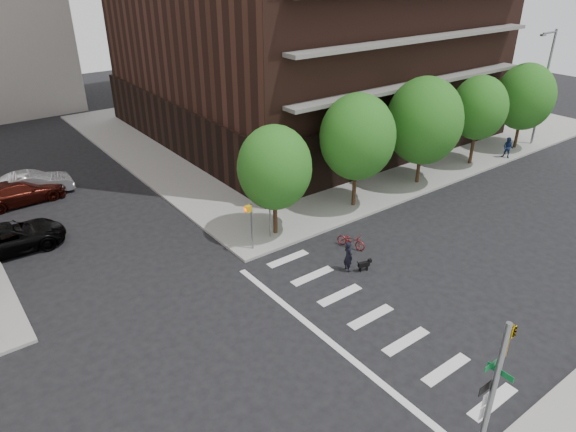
{
  "coord_description": "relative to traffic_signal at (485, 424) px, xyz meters",
  "views": [
    {
      "loc": [
        -10.68,
        -12.13,
        14.04
      ],
      "look_at": [
        3.0,
        6.0,
        2.5
      ],
      "focal_mm": 32.0,
      "sensor_mm": 36.0,
      "label": 1
    }
  ],
  "objects": [
    {
      "name": "ground",
      "position": [
        0.47,
        7.49,
        -2.7
      ],
      "size": [
        120.0,
        120.0,
        0.0
      ],
      "primitive_type": "plane",
      "color": "black",
      "rests_on": "ground"
    },
    {
      "name": "sidewalk_ne",
      "position": [
        20.97,
        30.99,
        -2.62
      ],
      "size": [
        39.0,
        33.0,
        0.15
      ],
      "primitive_type": "cube",
      "color": "gray",
      "rests_on": "ground"
    },
    {
      "name": "crosswalk",
      "position": [
        2.68,
        7.49,
        -2.69
      ],
      "size": [
        3.85,
        13.0,
        0.01
      ],
      "color": "silver",
      "rests_on": "ground"
    },
    {
      "name": "tree_a",
      "position": [
        4.47,
        15.99,
        1.35
      ],
      "size": [
        4.0,
        4.0,
        5.9
      ],
      "color": "#301E11",
      "rests_on": "sidewalk_ne"
    },
    {
      "name": "tree_b",
      "position": [
        10.47,
        15.99,
        1.85
      ],
      "size": [
        4.5,
        4.5,
        6.65
      ],
      "color": "#301E11",
      "rests_on": "sidewalk_ne"
    },
    {
      "name": "tree_c",
      "position": [
        16.47,
        15.99,
        1.75
      ],
      "size": [
        5.0,
        5.0,
        6.8
      ],
      "color": "#301E11",
      "rests_on": "sidewalk_ne"
    },
    {
      "name": "tree_d",
      "position": [
        22.47,
        15.99,
        1.64
      ],
      "size": [
        4.0,
        4.0,
        6.2
      ],
      "color": "#301E11",
      "rests_on": "sidewalk_ne"
    },
    {
      "name": "tree_e",
      "position": [
        28.47,
        15.99,
        1.55
      ],
      "size": [
        4.5,
        4.5,
        6.35
      ],
      "color": "#301E11",
      "rests_on": "sidewalk_ne"
    },
    {
      "name": "traffic_signal",
      "position": [
        0.0,
        0.0,
        0.0
      ],
      "size": [
        0.9,
        0.75,
        6.0
      ],
      "color": "slate",
      "rests_on": "sidewalk_s"
    },
    {
      "name": "pedestrian_signal",
      "position": [
        2.79,
        15.42,
        -0.84
      ],
      "size": [
        2.18,
        0.67,
        2.6
      ],
      "color": "slate",
      "rests_on": "sidewalk_ne"
    },
    {
      "name": "streetlamp",
      "position": [
        30.29,
        15.69,
        2.59
      ],
      "size": [
        2.14,
        0.22,
        9.0
      ],
      "color": "slate",
      "rests_on": "sidewalk_ne"
    },
    {
      "name": "parked_car_black",
      "position": [
        -7.73,
        23.0,
        -1.94
      ],
      "size": [
        2.71,
        5.56,
        1.52
      ],
      "primitive_type": "imported",
      "rotation": [
        0.0,
        0.0,
        1.54
      ],
      "color": "black",
      "rests_on": "ground"
    },
    {
      "name": "parked_car_maroon",
      "position": [
        -5.92,
        29.08,
        -1.94
      ],
      "size": [
        2.25,
        5.27,
        1.51
      ],
      "primitive_type": "imported",
      "rotation": [
        0.0,
        0.0,
        1.6
      ],
      "color": "#380F09",
      "rests_on": "ground"
    },
    {
      "name": "parked_car_silver",
      "position": [
        -5.07,
        29.78,
        -1.89
      ],
      "size": [
        2.14,
        5.06,
        1.62
      ],
      "primitive_type": "imported",
      "rotation": [
        0.0,
        0.0,
        1.48
      ],
      "color": "#B0B3B7",
      "rests_on": "ground"
    },
    {
      "name": "scooter",
      "position": [
        6.88,
        12.4,
        -2.26
      ],
      "size": [
        1.08,
        1.76,
        0.88
      ],
      "primitive_type": "imported",
      "rotation": [
        0.0,
        0.0,
        0.32
      ],
      "color": "maroon",
      "rests_on": "ground"
    },
    {
      "name": "dog_walker",
      "position": [
        5.19,
        10.85,
        -1.89
      ],
      "size": [
        0.65,
        0.48,
        1.62
      ],
      "primitive_type": "imported",
      "rotation": [
        0.0,
        0.0,
        1.4
      ],
      "color": "black",
      "rests_on": "ground"
    },
    {
      "name": "dog",
      "position": [
        5.84,
        10.32,
        -2.32
      ],
      "size": [
        0.72,
        0.35,
        0.6
      ],
      "rotation": [
        0.0,
        0.0,
        -0.27
      ],
      "color": "black",
      "rests_on": "ground"
    },
    {
      "name": "pedestrian_far",
      "position": [
        25.68,
        14.99,
        -1.74
      ],
      "size": [
        0.89,
        0.75,
        1.61
      ],
      "primitive_type": "imported",
      "rotation": [
        0.0,
        0.0,
        -1.38
      ],
      "color": "#15254C",
      "rests_on": "sidewalk_ne"
    }
  ]
}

